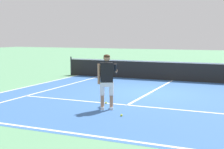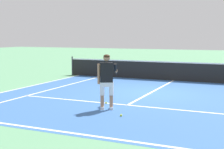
{
  "view_description": "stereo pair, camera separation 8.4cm",
  "coord_description": "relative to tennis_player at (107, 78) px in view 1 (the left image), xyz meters",
  "views": [
    {
      "loc": [
        3.76,
        -12.39,
        2.29
      ],
      "look_at": [
        -0.36,
        -2.97,
        1.05
      ],
      "focal_mm": 52.28,
      "sensor_mm": 36.0,
      "label": 1
    },
    {
      "loc": [
        3.84,
        -12.36,
        2.29
      ],
      "look_at": [
        -0.36,
        -2.97,
        1.05
      ],
      "focal_mm": 52.28,
      "sensor_mm": 36.0,
      "label": 2
    }
  ],
  "objects": [
    {
      "name": "line_service",
      "position": [
        0.37,
        0.81,
        -0.99
      ],
      "size": [
        8.23,
        0.1,
        0.01
      ],
      "primitive_type": "cube",
      "color": "white",
      "rests_on": "ground"
    },
    {
      "name": "tennis_net",
      "position": [
        0.37,
        7.21,
        -0.49
      ],
      "size": [
        11.96,
        0.08,
        1.07
      ],
      "color": "#333338",
      "rests_on": "ground"
    },
    {
      "name": "tennis_ball_by_baseline",
      "position": [
        -0.37,
        0.73,
        -0.96
      ],
      "size": [
        0.07,
        0.07,
        0.07
      ],
      "primitive_type": "sphere",
      "color": "#CCE02D",
      "rests_on": "ground"
    },
    {
      "name": "tennis_player",
      "position": [
        0.0,
        0.0,
        0.0
      ],
      "size": [
        0.56,
        1.23,
        1.71
      ],
      "color": "white",
      "rests_on": "ground"
    },
    {
      "name": "tennis_ball_near_feet",
      "position": [
        0.75,
        -0.66,
        -0.96
      ],
      "size": [
        0.07,
        0.07,
        0.07
      ],
      "primitive_type": "sphere",
      "color": "#CCE02D",
      "rests_on": "ground"
    },
    {
      "name": "line_baseline",
      "position": [
        0.37,
        -2.61,
        -0.99
      ],
      "size": [
        10.98,
        0.1,
        0.01
      ],
      "primitive_type": "cube",
      "color": "white",
      "rests_on": "ground"
    },
    {
      "name": "line_centre_service",
      "position": [
        0.37,
        4.01,
        -0.99
      ],
      "size": [
        0.1,
        6.4,
        0.01
      ],
      "primitive_type": "cube",
      "color": "white",
      "rests_on": "ground"
    },
    {
      "name": "line_singles_left",
      "position": [
        -3.75,
        2.3,
        -0.99
      ],
      "size": [
        0.1,
        9.81,
        0.01
      ],
      "primitive_type": "cube",
      "color": "white",
      "rests_on": "ground"
    },
    {
      "name": "ground_plane",
      "position": [
        0.37,
        3.34,
        -0.99
      ],
      "size": [
        80.0,
        80.0,
        0.0
      ],
      "primitive_type": "plane",
      "color": "#609E70"
    },
    {
      "name": "line_doubles_left",
      "position": [
        -5.12,
        2.3,
        -0.99
      ],
      "size": [
        0.1,
        9.81,
        0.01
      ],
      "primitive_type": "cube",
      "color": "white",
      "rests_on": "ground"
    },
    {
      "name": "court_inner_surface",
      "position": [
        0.37,
        2.3,
        -0.99
      ],
      "size": [
        10.98,
        10.21,
        0.0
      ],
      "primitive_type": "cube",
      "color": "#3866A8",
      "rests_on": "ground"
    }
  ]
}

